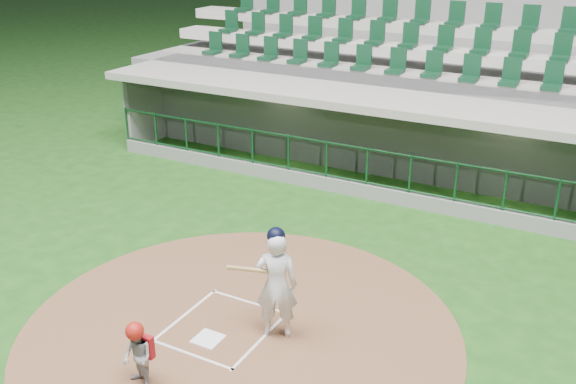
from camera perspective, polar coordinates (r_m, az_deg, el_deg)
name	(u,v)px	position (r m, az deg, el deg)	size (l,w,h in m)	color
ground	(232,318)	(11.06, -4.99, -11.13)	(120.00, 120.00, 0.00)	#194614
dirt_circle	(241,329)	(10.78, -4.22, -12.06)	(7.20, 7.20, 0.01)	brown
home_plate	(208,339)	(10.58, -7.12, -12.84)	(0.43, 0.43, 0.02)	white
batter_box_chalk	(222,327)	(10.85, -5.88, -11.81)	(1.55, 1.80, 0.01)	white
dugout_structure	(402,141)	(17.04, 10.09, 4.51)	(16.40, 3.70, 3.00)	slate
seating_deck	(430,97)	(19.80, 12.55, 8.25)	(17.00, 6.72, 5.15)	slate
batter	(276,283)	(10.12, -1.06, -8.09)	(0.93, 0.98, 1.91)	silver
catcher	(138,355)	(9.52, -13.22, -13.91)	(0.59, 0.53, 1.07)	#97979C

